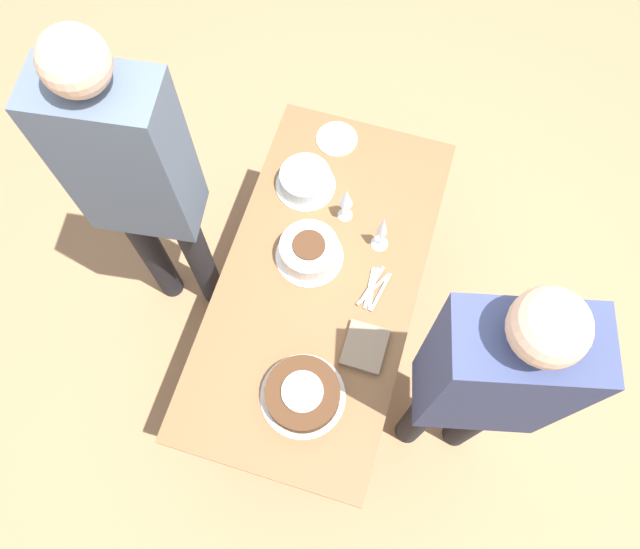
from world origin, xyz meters
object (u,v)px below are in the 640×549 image
cake_center_white (309,251)px  wine_glass_near (346,199)px  cake_front_chocolate (303,394)px  wine_glass_far (383,228)px  person_cutting (485,384)px  person_watching (136,180)px  cake_back_decorated (305,180)px

cake_center_white → wine_glass_near: wine_glass_near is taller
cake_front_chocolate → wine_glass_far: 0.67m
cake_center_white → person_cutting: bearing=-118.5°
wine_glass_near → person_cutting: bearing=-133.9°
person_watching → person_cutting: bearing=-22.5°
cake_front_chocolate → wine_glass_near: (0.74, 0.06, 0.10)m
cake_back_decorated → wine_glass_near: size_ratio=1.24×
wine_glass_near → wine_glass_far: bearing=-116.8°
cake_center_white → cake_back_decorated: size_ratio=1.08×
cake_center_white → cake_front_chocolate: 0.55m
cake_center_white → person_cutting: size_ratio=0.15×
wine_glass_far → cake_center_white: bearing=117.7°
wine_glass_near → wine_glass_far: (-0.08, -0.16, 0.01)m
cake_center_white → cake_front_chocolate: (-0.53, -0.14, -0.01)m
cake_front_chocolate → person_watching: (0.50, 0.76, 0.28)m
cake_center_white → wine_glass_far: 0.29m
cake_back_decorated → wine_glass_far: size_ratio=1.13×
cake_center_white → person_watching: size_ratio=0.15×
person_cutting → person_watching: (0.35, 1.32, 0.03)m
cake_front_chocolate → person_cutting: size_ratio=0.18×
cake_center_white → cake_front_chocolate: size_ratio=0.87×
wine_glass_far → person_watching: person_watching is taller
cake_front_chocolate → person_watching: size_ratio=0.17×
wine_glass_near → cake_center_white: bearing=158.5°
person_cutting → person_watching: 1.36m
wine_glass_near → cake_front_chocolate: bearing=-175.7°
person_watching → cake_front_chocolate: bearing=-40.9°
person_watching → cake_back_decorated: bearing=24.9°
wine_glass_near → person_cutting: 0.86m
cake_front_chocolate → cake_center_white: bearing=14.7°
wine_glass_far → cake_front_chocolate: bearing=170.7°
cake_center_white → person_watching: 0.68m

